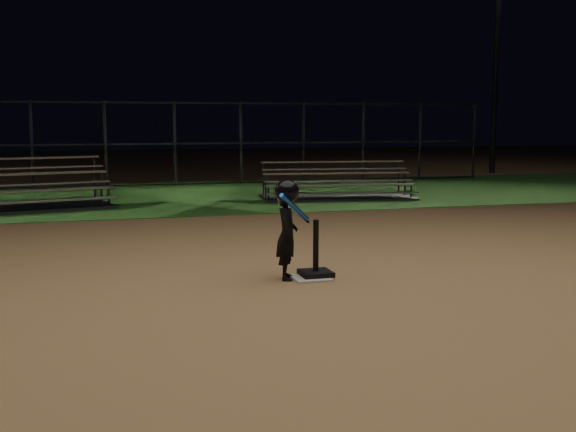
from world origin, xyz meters
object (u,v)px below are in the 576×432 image
object	(u,v)px
batting_tee	(316,266)
bleacher_left	(2,200)
home_plate	(311,278)
light_pole_right	(498,37)
bleacher_right	(337,191)
child_batter	(287,227)

from	to	relation	value
batting_tee	bleacher_left	distance (m)	9.34
home_plate	light_pole_right	world-z (taller)	light_pole_right
bleacher_right	light_pole_right	distance (m)	11.77
home_plate	child_batter	distance (m)	0.70
batting_tee	light_pole_right	distance (m)	19.66
child_batter	light_pole_right	xyz separation A→B (m)	(12.28, 14.88, 4.29)
bleacher_left	light_pole_right	xyz separation A→B (m)	(16.36, 6.66, 4.72)
light_pole_right	child_batter	bearing A→B (deg)	-129.54
batting_tee	light_pole_right	bearing A→B (deg)	51.32
child_batter	bleacher_right	bearing A→B (deg)	-8.49
child_batter	light_pole_right	distance (m)	19.77
bleacher_left	bleacher_right	size ratio (longest dim) A/B	1.25
child_batter	bleacher_right	distance (m)	9.16
batting_tee	bleacher_left	world-z (taller)	bleacher_left
home_plate	child_batter	xyz separation A→B (m)	(-0.28, 0.06, 0.64)
child_batter	bleacher_left	world-z (taller)	child_batter
batting_tee	child_batter	bearing A→B (deg)	179.17
bleacher_left	bleacher_right	distance (m)	7.79
child_batter	batting_tee	bearing A→B (deg)	-75.37
home_plate	bleacher_left	xyz separation A→B (m)	(-4.36, 8.28, 0.22)
batting_tee	bleacher_right	xyz separation A→B (m)	(3.34, 8.36, 0.04)
home_plate	light_pole_right	xyz separation A→B (m)	(12.00, 14.94, 4.93)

